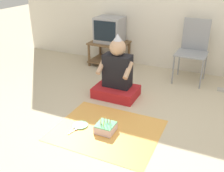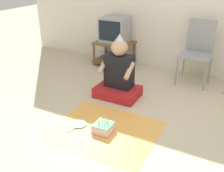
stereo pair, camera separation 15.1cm
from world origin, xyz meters
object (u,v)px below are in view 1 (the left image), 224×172
paper_plate (81,125)px  folding_chair (193,47)px  person_seated (117,76)px  tv (110,30)px  birthday_cake (106,128)px

paper_plate → folding_chair: bearing=64.6°
person_seated → tv: bearing=119.5°
folding_chair → birthday_cake: bearing=-107.3°
tv → birthday_cake: size_ratio=2.31×
birthday_cake → folding_chair: bearing=72.7°
folding_chair → person_seated: (-0.82, -1.01, -0.24)m
tv → folding_chair: 1.46m
birthday_cake → paper_plate: size_ratio=1.17×
birthday_cake → paper_plate: birthday_cake is taller
folding_chair → birthday_cake: (-0.58, -1.87, -0.48)m
tv → paper_plate: size_ratio=2.70×
tv → person_seated: (0.63, -1.11, -0.35)m
person_seated → birthday_cake: bearing=-74.1°
folding_chair → birthday_cake: folding_chair is taller
folding_chair → paper_plate: (-0.89, -1.88, -0.53)m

